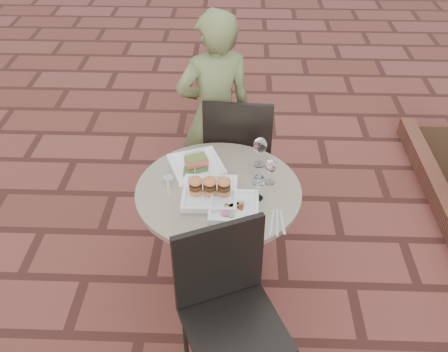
{
  "coord_description": "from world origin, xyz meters",
  "views": [
    {
      "loc": [
        0.12,
        -2.06,
        2.43
      ],
      "look_at": [
        0.04,
        0.03,
        0.82
      ],
      "focal_mm": 40.0,
      "sensor_mm": 36.0,
      "label": 1
    }
  ],
  "objects_px": {
    "diner": "(215,114)",
    "plate_tuna": "(234,207)",
    "plate_sliders": "(210,190)",
    "cafe_table": "(219,222)",
    "chair_far": "(238,145)",
    "chair_near": "(227,300)",
    "plate_salmon": "(196,165)"
  },
  "relations": [
    {
      "from": "plate_sliders",
      "to": "plate_tuna",
      "type": "bearing_deg",
      "value": -38.0
    },
    {
      "from": "chair_far",
      "to": "diner",
      "type": "height_order",
      "value": "diner"
    },
    {
      "from": "cafe_table",
      "to": "plate_sliders",
      "type": "distance_m",
      "value": 0.3
    },
    {
      "from": "cafe_table",
      "to": "plate_sliders",
      "type": "xyz_separation_m",
      "value": [
        -0.04,
        -0.06,
        0.29
      ]
    },
    {
      "from": "chair_far",
      "to": "plate_tuna",
      "type": "relative_size",
      "value": 3.61
    },
    {
      "from": "chair_far",
      "to": "plate_tuna",
      "type": "bearing_deg",
      "value": 92.85
    },
    {
      "from": "chair_far",
      "to": "plate_sliders",
      "type": "bearing_deg",
      "value": 83.01
    },
    {
      "from": "diner",
      "to": "plate_salmon",
      "type": "relative_size",
      "value": 3.98
    },
    {
      "from": "plate_sliders",
      "to": "plate_tuna",
      "type": "relative_size",
      "value": 1.12
    },
    {
      "from": "chair_far",
      "to": "chair_near",
      "type": "height_order",
      "value": "same"
    },
    {
      "from": "cafe_table",
      "to": "diner",
      "type": "relative_size",
      "value": 0.63
    },
    {
      "from": "chair_far",
      "to": "chair_near",
      "type": "bearing_deg",
      "value": 92.38
    },
    {
      "from": "plate_salmon",
      "to": "plate_tuna",
      "type": "bearing_deg",
      "value": -57.48
    },
    {
      "from": "chair_far",
      "to": "chair_near",
      "type": "xyz_separation_m",
      "value": [
        -0.03,
        -1.29,
        0.0
      ]
    },
    {
      "from": "chair_near",
      "to": "plate_tuna",
      "type": "relative_size",
      "value": 3.61
    },
    {
      "from": "chair_near",
      "to": "chair_far",
      "type": "bearing_deg",
      "value": 64.97
    },
    {
      "from": "diner",
      "to": "plate_tuna",
      "type": "bearing_deg",
      "value": 78.57
    },
    {
      "from": "chair_near",
      "to": "diner",
      "type": "bearing_deg",
      "value": 71.69
    },
    {
      "from": "chair_near",
      "to": "diner",
      "type": "height_order",
      "value": "diner"
    },
    {
      "from": "chair_far",
      "to": "diner",
      "type": "relative_size",
      "value": 0.65
    },
    {
      "from": "cafe_table",
      "to": "plate_sliders",
      "type": "bearing_deg",
      "value": -125.76
    },
    {
      "from": "chair_near",
      "to": "diner",
      "type": "relative_size",
      "value": 0.65
    },
    {
      "from": "plate_sliders",
      "to": "diner",
      "type": "bearing_deg",
      "value": 91.18
    },
    {
      "from": "diner",
      "to": "plate_tuna",
      "type": "relative_size",
      "value": 5.57
    },
    {
      "from": "plate_tuna",
      "to": "cafe_table",
      "type": "bearing_deg",
      "value": 118.29
    },
    {
      "from": "plate_tuna",
      "to": "plate_salmon",
      "type": "bearing_deg",
      "value": 122.52
    },
    {
      "from": "cafe_table",
      "to": "plate_sliders",
      "type": "relative_size",
      "value": 3.13
    },
    {
      "from": "diner",
      "to": "plate_sliders",
      "type": "relative_size",
      "value": 4.99
    },
    {
      "from": "plate_sliders",
      "to": "plate_salmon",
      "type": "bearing_deg",
      "value": 110.5
    },
    {
      "from": "plate_tuna",
      "to": "chair_near",
      "type": "bearing_deg",
      "value": -92.46
    },
    {
      "from": "chair_far",
      "to": "chair_near",
      "type": "distance_m",
      "value": 1.29
    },
    {
      "from": "cafe_table",
      "to": "plate_tuna",
      "type": "distance_m",
      "value": 0.32
    }
  ]
}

